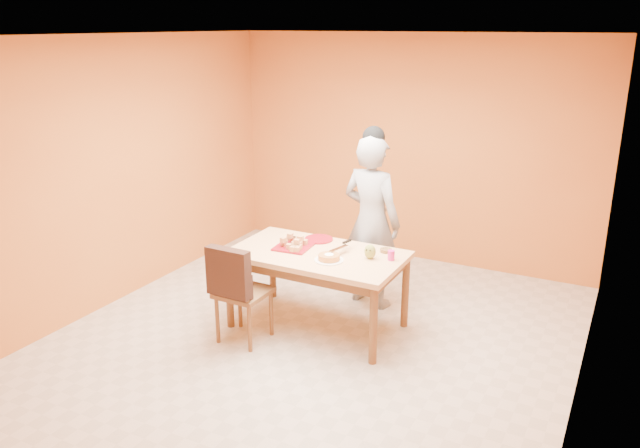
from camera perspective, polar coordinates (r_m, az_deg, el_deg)
The scene contains 17 objects.
floor at distance 5.85m, azimuth -0.74°, elevation -10.60°, with size 5.00×5.00×0.00m, color beige.
ceiling at distance 5.14m, azimuth -0.86°, elevation 16.88°, with size 5.00×5.00×0.00m, color white.
wall_back at distance 7.57m, azimuth 8.26°, elevation 6.74°, with size 4.50×4.50×0.00m, color #C26D2C.
wall_left at distance 6.67m, azimuth -18.12°, elevation 4.53°, with size 5.00×5.00×0.00m, color #C26D2C.
wall_right at distance 4.75m, azimuth 23.85°, elevation -1.34°, with size 5.00×5.00×0.00m, color #C26D2C.
dining_table at distance 5.83m, azimuth -0.24°, elevation -3.47°, with size 1.60×0.90×0.76m.
dining_chair at distance 5.69m, azimuth -7.13°, elevation -6.04°, with size 0.44×0.51×0.95m.
pastry_pile at distance 5.90m, azimuth -2.47°, elevation -1.59°, with size 0.29×0.29×0.09m, color tan, non-canonical shape.
person at distance 6.29m, azimuth 4.72°, elevation 0.22°, with size 0.65×0.42×1.77m, color gray.
pastry_platter at distance 5.92m, azimuth -2.47°, elevation -2.10°, with size 0.32×0.32×0.02m, color maroon.
red_dinner_plate at distance 6.12m, azimuth -0.12°, elevation -1.39°, with size 0.28×0.28×0.02m, color maroon.
white_cake_plate at distance 5.60m, azimuth 0.83°, elevation -3.33°, with size 0.26×0.26×0.01m, color white.
sponge_cake at distance 5.59m, azimuth 0.83°, elevation -3.05°, with size 0.20×0.20×0.04m, color orange.
cake_server at distance 5.72m, azimuth 1.73°, elevation -2.23°, with size 0.05×0.24×0.01m, color silver.
egg_ornament at distance 5.64m, azimuth 4.60°, elevation -2.53°, with size 0.11×0.09×0.14m, color olive.
magenta_glass at distance 5.63m, azimuth 6.52°, elevation -2.86°, with size 0.06×0.06×0.09m, color #D11F87.
checker_tin at distance 5.83m, azimuth 6.05°, elevation -2.41°, with size 0.11×0.11×0.03m, color #311F0D.
Camera 1 is at (2.44, -4.52, 2.79)m, focal length 35.00 mm.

